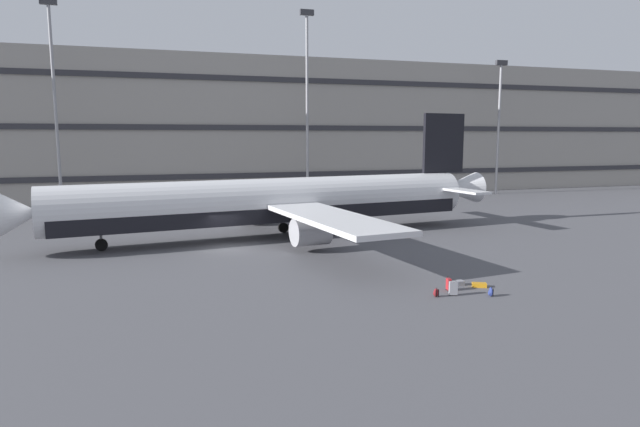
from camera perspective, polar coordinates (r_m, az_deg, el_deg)
ground_plane at (r=41.87m, az=-9.58°, el=-3.70°), size 600.00×600.00×0.00m
terminal_structure at (r=83.50m, az=-13.85°, el=8.71°), size 161.26×20.19×19.38m
airliner at (r=46.04m, az=-4.42°, el=1.16°), size 42.28×34.34×10.69m
light_mast_left at (r=69.87m, az=-26.23°, el=11.49°), size 1.80×0.50×23.75m
light_mast_center_left at (r=71.99m, az=-1.37°, el=12.50°), size 1.80×0.50×24.52m
light_mast_center_right at (r=84.80m, az=18.36°, el=9.66°), size 1.80×0.50×19.44m
suitcase_large at (r=30.21m, az=13.87°, el=-7.65°), size 0.48×0.34×0.88m
suitcase_red at (r=31.09m, az=13.43°, el=-7.26°), size 0.27×0.42×0.81m
suitcase_upright at (r=32.32m, az=16.45°, el=-7.24°), size 0.88×0.69×0.24m
suitcase_navy at (r=32.37m, az=14.32°, el=-7.11°), size 0.73×0.46×0.27m
backpack_teal at (r=29.81m, az=12.13°, el=-8.18°), size 0.35×0.32×0.52m
backpack_purple at (r=30.63m, az=17.56°, el=-7.90°), size 0.30×0.40×0.56m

